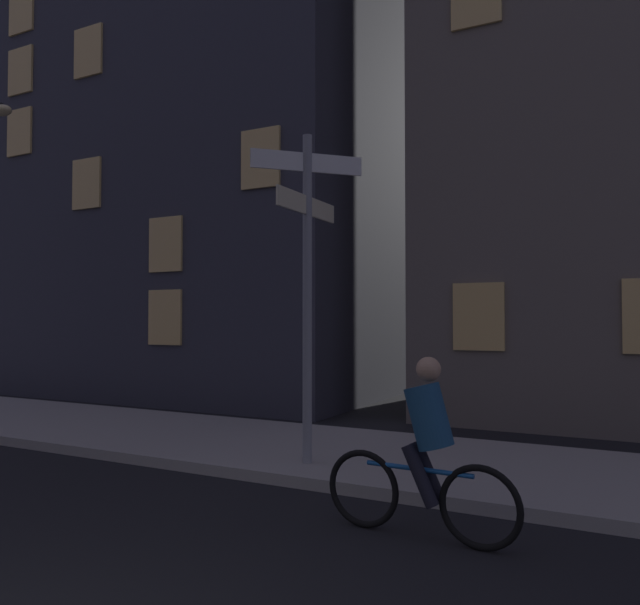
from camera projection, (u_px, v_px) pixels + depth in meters
sidewalk_kerb at (391, 460)px, 8.02m from camera, size 40.00×3.15×0.14m
signpost at (307, 268)px, 7.62m from camera, size 1.06×1.49×4.16m
cyclist at (424, 454)px, 5.30m from camera, size 1.82×0.35×1.61m
building_left_block at (240, 174)px, 17.79m from camera, size 9.80×9.12×12.56m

